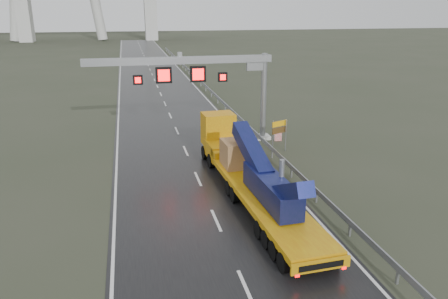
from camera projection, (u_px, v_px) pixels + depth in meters
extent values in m
plane|color=#2F3525|center=(234.00, 262.00, 19.33)|extent=(400.00, 400.00, 0.00)
cube|color=black|center=(161.00, 94.00, 56.46)|extent=(11.00, 200.00, 0.02)
cube|color=beige|center=(262.00, 137.00, 37.41)|extent=(1.20, 1.20, 0.30)
cylinder|color=gray|center=(264.00, 97.00, 36.34)|extent=(0.48, 0.48, 7.20)
cube|color=gray|center=(180.00, 60.00, 33.93)|extent=(14.80, 0.55, 0.55)
cube|color=gray|center=(255.00, 65.00, 35.34)|extent=(1.40, 0.35, 0.90)
cube|color=gray|center=(180.00, 54.00, 33.79)|extent=(0.35, 0.35, 0.35)
cube|color=black|center=(164.00, 75.00, 33.96)|extent=(1.25, 0.25, 1.25)
cube|color=#FF0C0C|center=(164.00, 75.00, 33.83)|extent=(0.90, 0.02, 0.90)
cube|color=black|center=(198.00, 74.00, 34.51)|extent=(1.25, 0.25, 1.25)
cube|color=#FF0C0C|center=(198.00, 74.00, 34.38)|extent=(0.90, 0.02, 0.90)
cube|color=black|center=(138.00, 80.00, 33.64)|extent=(0.75, 0.25, 0.75)
cube|color=#FF0C0C|center=(138.00, 80.00, 33.51)|extent=(0.54, 0.02, 0.54)
cube|color=black|center=(223.00, 77.00, 35.01)|extent=(0.75, 0.25, 0.75)
cube|color=#FF0C0C|center=(223.00, 77.00, 34.89)|extent=(0.54, 0.02, 0.54)
cube|color=beige|center=(23.00, 8.00, 138.83)|extent=(4.00, 6.00, 21.00)
cube|color=beige|center=(150.00, 8.00, 147.04)|extent=(4.00, 6.00, 21.00)
cube|color=gold|center=(264.00, 197.00, 23.58)|extent=(3.21, 12.85, 0.32)
cube|color=gold|center=(321.00, 265.00, 17.68)|extent=(2.64, 0.25, 0.50)
cube|color=black|center=(322.00, 266.00, 17.62)|extent=(2.00, 0.12, 0.27)
cube|color=#FF0505|center=(297.00, 276.00, 17.44)|extent=(0.20, 0.05, 0.11)
cube|color=#FF0505|center=(344.00, 268.00, 17.97)|extent=(0.20, 0.05, 0.11)
cube|color=gold|center=(230.00, 153.00, 29.64)|extent=(2.42, 1.21, 0.45)
cube|color=gold|center=(224.00, 150.00, 31.04)|extent=(2.50, 2.85, 1.09)
cube|color=gold|center=(218.00, 129.00, 32.20)|extent=(2.37, 1.94, 2.36)
cube|color=black|center=(215.00, 122.00, 32.97)|extent=(2.09, 0.16, 1.09)
cube|color=#101A4A|center=(271.00, 189.00, 22.48)|extent=(1.56, 5.52, 1.27)
cube|color=#101A4A|center=(252.00, 150.00, 25.06)|extent=(1.17, 5.05, 2.32)
cube|color=#101A4A|center=(290.00, 191.00, 20.14)|extent=(1.01, 3.64, 2.20)
cylinder|color=gray|center=(282.00, 173.00, 22.37)|extent=(0.29, 0.29, 1.46)
cube|color=#AE804E|center=(239.00, 153.00, 27.61)|extent=(2.10, 2.10, 1.64)
cylinder|color=black|center=(296.00, 243.00, 19.99)|extent=(2.68, 1.05, 0.91)
cylinder|color=black|center=(251.00, 190.00, 25.82)|extent=(2.68, 1.05, 0.91)
cylinder|color=black|center=(219.00, 151.00, 32.56)|extent=(2.51, 1.13, 1.00)
cylinder|color=gray|center=(273.00, 136.00, 33.61)|extent=(0.08, 0.08, 2.51)
cylinder|color=gray|center=(286.00, 136.00, 33.83)|extent=(0.08, 0.08, 2.51)
cube|color=#F6AB0C|center=(280.00, 124.00, 33.41)|extent=(1.37, 0.64, 0.42)
cube|color=#513617|center=(280.00, 130.00, 33.57)|extent=(1.37, 0.64, 0.47)
cube|color=red|center=(278.00, 135.00, 36.76)|extent=(0.63, 0.39, 1.01)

